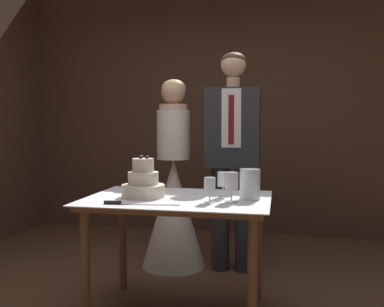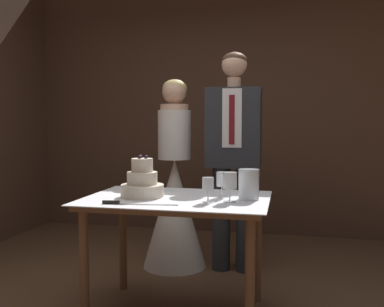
{
  "view_description": "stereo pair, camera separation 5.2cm",
  "coord_description": "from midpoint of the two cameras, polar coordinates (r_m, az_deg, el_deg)",
  "views": [
    {
      "loc": [
        0.68,
        -2.41,
        1.22
      ],
      "look_at": [
        0.05,
        0.65,
        1.0
      ],
      "focal_mm": 40.0,
      "sensor_mm": 36.0,
      "label": 1
    },
    {
      "loc": [
        0.73,
        -2.4,
        1.22
      ],
      "look_at": [
        0.05,
        0.65,
        1.0
      ],
      "focal_mm": 40.0,
      "sensor_mm": 36.0,
      "label": 2
    }
  ],
  "objects": [
    {
      "name": "wine_glass_far",
      "position": [
        2.55,
        1.78,
        -4.28
      ],
      "size": [
        0.07,
        0.07,
        0.15
      ],
      "color": "silver",
      "rests_on": "cake_table"
    },
    {
      "name": "hurricane_candle",
      "position": [
        2.68,
        7.18,
        -4.18
      ],
      "size": [
        0.13,
        0.13,
        0.19
      ],
      "color": "silver",
      "rests_on": "cake_table"
    },
    {
      "name": "wall_back",
      "position": [
        4.87,
        3.29,
        6.88
      ],
      "size": [
        4.56,
        0.12,
        2.94
      ],
      "primitive_type": "cube",
      "color": "#513828",
      "rests_on": "ground_plane"
    },
    {
      "name": "groom",
      "position": [
        3.53,
        5.04,
        0.58
      ],
      "size": [
        0.44,
        0.25,
        1.8
      ],
      "color": "#282B30",
      "rests_on": "ground_plane"
    },
    {
      "name": "wine_glass_near",
      "position": [
        2.73,
        3.59,
        -3.61
      ],
      "size": [
        0.07,
        0.07,
        0.16
      ],
      "color": "silver",
      "rests_on": "cake_table"
    },
    {
      "name": "wine_glass_middle",
      "position": [
        2.57,
        4.69,
        -3.81
      ],
      "size": [
        0.08,
        0.08,
        0.18
      ],
      "color": "silver",
      "rests_on": "cake_table"
    },
    {
      "name": "tiered_cake",
      "position": [
        2.75,
        -7.06,
        -3.97
      ],
      "size": [
        0.27,
        0.27,
        0.27
      ],
      "color": "beige",
      "rests_on": "cake_table"
    },
    {
      "name": "bride",
      "position": [
        3.67,
        -2.88,
        -6.0
      ],
      "size": [
        0.54,
        0.54,
        1.6
      ],
      "color": "white",
      "rests_on": "ground_plane"
    },
    {
      "name": "cake_table",
      "position": [
        2.75,
        -2.43,
        -7.92
      ],
      "size": [
        1.16,
        0.8,
        0.75
      ],
      "color": "brown",
      "rests_on": "ground_plane"
    },
    {
      "name": "cake_knife",
      "position": [
        2.53,
        -9.22,
        -6.57
      ],
      "size": [
        0.45,
        0.07,
        0.02
      ],
      "rotation": [
        0.0,
        0.0,
        0.12
      ],
      "color": "silver",
      "rests_on": "cake_table"
    }
  ]
}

